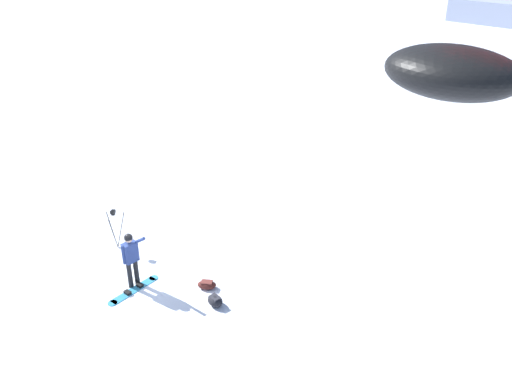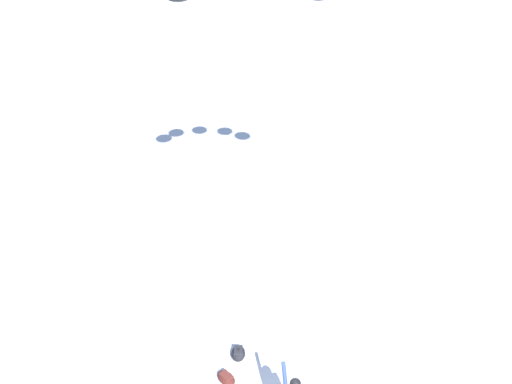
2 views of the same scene
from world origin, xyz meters
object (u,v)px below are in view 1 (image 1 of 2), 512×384
snowboarder (131,254)px  camera_tripod (114,221)px  gear_bag_small (207,285)px  gear_bag_large (215,301)px  snowboard (134,290)px

snowboarder → camera_tripod: 2.25m
snowboarder → gear_bag_small: (-2.11, -0.26, -0.96)m
snowboarder → gear_bag_small: snowboarder is taller
snowboarder → gear_bag_large: (-2.54, 0.44, -0.92)m
snowboard → gear_bag_small: bearing=-166.5°
camera_tripod → gear_bag_small: (-3.44, 1.56, -0.86)m
snowboard → camera_tripod: camera_tripod is taller
snowboard → gear_bag_small: gear_bag_small is taller
snowboarder → gear_bag_small: 2.34m
snowboarder → snowboard: bearing=106.4°
gear_bag_small → snowboard: bearing=13.5°
snowboarder → gear_bag_large: bearing=170.2°
camera_tripod → gear_bag_small: bearing=155.6°
gear_bag_large → snowboard: bearing=-4.8°
gear_bag_large → camera_tripod: size_ratio=0.44×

